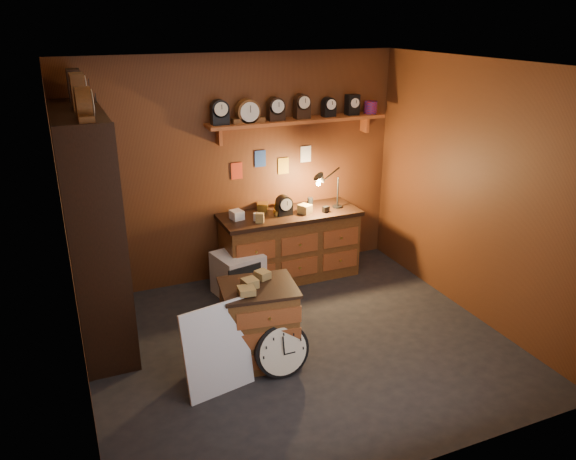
# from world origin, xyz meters

# --- Properties ---
(floor) EXTENTS (4.00, 4.00, 0.00)m
(floor) POSITION_xyz_m (0.00, 0.00, 0.00)
(floor) COLOR black
(floor) RESTS_ON ground
(room_shell) EXTENTS (4.02, 3.62, 2.71)m
(room_shell) POSITION_xyz_m (0.04, 0.11, 1.72)
(room_shell) COLOR #572C14
(room_shell) RESTS_ON ground
(shelving_unit) EXTENTS (0.47, 1.60, 2.58)m
(shelving_unit) POSITION_xyz_m (-1.79, 0.98, 1.25)
(shelving_unit) COLOR black
(shelving_unit) RESTS_ON ground
(workbench) EXTENTS (1.71, 0.66, 1.36)m
(workbench) POSITION_xyz_m (0.52, 1.47, 0.47)
(workbench) COLOR brown
(workbench) RESTS_ON ground
(low_cabinet) EXTENTS (0.76, 0.67, 0.87)m
(low_cabinet) POSITION_xyz_m (-0.46, -0.09, 0.42)
(low_cabinet) COLOR brown
(low_cabinet) RESTS_ON ground
(big_round_clock) EXTENTS (0.51, 0.17, 0.51)m
(big_round_clock) POSITION_xyz_m (-0.35, -0.39, 0.25)
(big_round_clock) COLOR black
(big_round_clock) RESTS_ON ground
(white_panel) EXTENTS (0.64, 0.29, 0.82)m
(white_panel) POSITION_xyz_m (-0.94, -0.37, 0.00)
(white_panel) COLOR silver
(white_panel) RESTS_ON ground
(mini_fridge) EXTENTS (0.58, 0.60, 0.51)m
(mini_fridge) POSITION_xyz_m (-0.22, 1.27, 0.26)
(mini_fridge) COLOR silver
(mini_fridge) RESTS_ON ground
(floor_box_a) EXTENTS (0.26, 0.22, 0.15)m
(floor_box_a) POSITION_xyz_m (-0.78, -0.05, 0.07)
(floor_box_a) COLOR olive
(floor_box_a) RESTS_ON ground
(floor_box_b) EXTENTS (0.34, 0.35, 0.14)m
(floor_box_b) POSITION_xyz_m (-0.43, 0.39, 0.07)
(floor_box_b) COLOR white
(floor_box_b) RESTS_ON ground
(floor_box_c) EXTENTS (0.25, 0.21, 0.19)m
(floor_box_c) POSITION_xyz_m (-0.15, -0.06, 0.09)
(floor_box_c) COLOR olive
(floor_box_c) RESTS_ON ground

